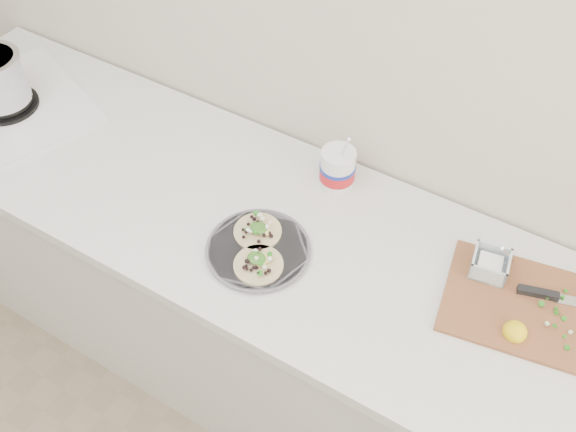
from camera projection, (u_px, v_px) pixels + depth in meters
The scene contains 5 objects.
counter at pixel (257, 300), 2.09m from camera, with size 2.44×0.66×0.90m.
stove at pixel (1, 90), 1.97m from camera, with size 0.61×0.59×0.23m.
taco_plate at pixel (258, 248), 1.65m from camera, with size 0.27×0.27×0.04m.
tub at pixel (338, 167), 1.77m from camera, with size 0.10×0.10×0.22m.
cutboard at pixel (530, 302), 1.54m from camera, with size 0.45×0.35×0.07m.
Camera 1 is at (0.69, 0.48, 2.21)m, focal length 40.00 mm.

